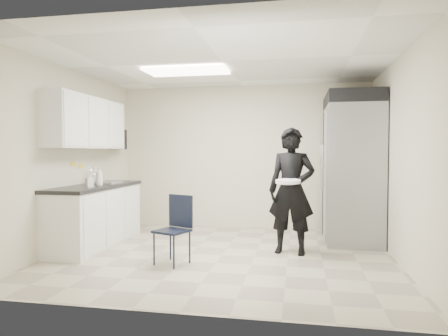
% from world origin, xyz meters
% --- Properties ---
extents(floor, '(4.50, 4.50, 0.00)m').
position_xyz_m(floor, '(0.00, 0.00, 0.00)').
color(floor, '#AFA689').
rests_on(floor, ground).
extents(ceiling, '(4.50, 4.50, 0.00)m').
position_xyz_m(ceiling, '(0.00, 0.00, 2.60)').
color(ceiling, white).
rests_on(ceiling, back_wall).
extents(back_wall, '(4.50, 0.00, 4.50)m').
position_xyz_m(back_wall, '(0.00, 2.00, 1.30)').
color(back_wall, beige).
rests_on(back_wall, floor).
extents(left_wall, '(0.00, 4.00, 4.00)m').
position_xyz_m(left_wall, '(-2.25, 0.00, 1.30)').
color(left_wall, beige).
rests_on(left_wall, floor).
extents(right_wall, '(0.00, 4.00, 4.00)m').
position_xyz_m(right_wall, '(2.25, 0.00, 1.30)').
color(right_wall, beige).
rests_on(right_wall, floor).
extents(ceiling_panel, '(1.20, 0.60, 0.02)m').
position_xyz_m(ceiling_panel, '(-0.60, 0.40, 2.57)').
color(ceiling_panel, white).
rests_on(ceiling_panel, ceiling).
extents(lower_counter, '(0.60, 1.90, 0.86)m').
position_xyz_m(lower_counter, '(-1.95, 0.20, 0.43)').
color(lower_counter, silver).
rests_on(lower_counter, floor).
extents(countertop, '(0.64, 1.95, 0.05)m').
position_xyz_m(countertop, '(-1.95, 0.20, 0.89)').
color(countertop, black).
rests_on(countertop, lower_counter).
extents(sink, '(0.42, 0.40, 0.14)m').
position_xyz_m(sink, '(-1.93, 0.45, 0.87)').
color(sink, gray).
rests_on(sink, countertop).
extents(faucet, '(0.02, 0.02, 0.24)m').
position_xyz_m(faucet, '(-2.13, 0.45, 1.02)').
color(faucet, silver).
rests_on(faucet, countertop).
extents(upper_cabinets, '(0.35, 1.80, 0.75)m').
position_xyz_m(upper_cabinets, '(-2.08, 0.20, 1.83)').
color(upper_cabinets, silver).
rests_on(upper_cabinets, left_wall).
extents(towel_dispenser, '(0.22, 0.30, 0.35)m').
position_xyz_m(towel_dispenser, '(-2.14, 1.35, 1.62)').
color(towel_dispenser, black).
rests_on(towel_dispenser, left_wall).
extents(notice_sticker_left, '(0.00, 0.12, 0.07)m').
position_xyz_m(notice_sticker_left, '(-2.24, 0.10, 1.22)').
color(notice_sticker_left, yellow).
rests_on(notice_sticker_left, left_wall).
extents(notice_sticker_right, '(0.00, 0.12, 0.07)m').
position_xyz_m(notice_sticker_right, '(-2.24, 0.30, 1.18)').
color(notice_sticker_right, yellow).
rests_on(notice_sticker_right, left_wall).
extents(commercial_fridge, '(0.80, 1.35, 2.10)m').
position_xyz_m(commercial_fridge, '(1.83, 1.27, 1.05)').
color(commercial_fridge, gray).
rests_on(commercial_fridge, floor).
extents(fridge_compressor, '(0.80, 1.35, 0.20)m').
position_xyz_m(fridge_compressor, '(1.83, 1.27, 2.20)').
color(fridge_compressor, black).
rests_on(fridge_compressor, commercial_fridge).
extents(folding_chair, '(0.48, 0.48, 0.83)m').
position_xyz_m(folding_chair, '(-0.53, -0.54, 0.41)').
color(folding_chair, black).
rests_on(folding_chair, floor).
extents(man_tuxedo, '(0.69, 0.52, 1.73)m').
position_xyz_m(man_tuxedo, '(0.92, 0.28, 0.87)').
color(man_tuxedo, black).
rests_on(man_tuxedo, floor).
extents(bucket_lid, '(0.38, 0.38, 0.04)m').
position_xyz_m(bucket_lid, '(0.88, 0.03, 1.01)').
color(bucket_lid, silver).
rests_on(bucket_lid, man_tuxedo).
extents(soap_bottle_a, '(0.14, 0.14, 0.27)m').
position_xyz_m(soap_bottle_a, '(-1.80, 0.03, 1.04)').
color(soap_bottle_a, white).
rests_on(soap_bottle_a, countertop).
extents(soap_bottle_b, '(0.12, 0.12, 0.19)m').
position_xyz_m(soap_bottle_b, '(-1.81, -0.22, 1.00)').
color(soap_bottle_b, '#AFACB9').
rests_on(soap_bottle_b, countertop).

